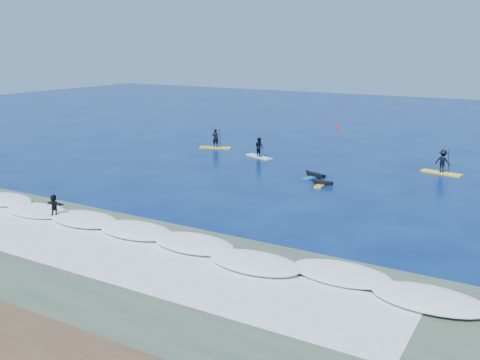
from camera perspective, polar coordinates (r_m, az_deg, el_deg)
The scene contains 11 objects.
ground at distance 38.95m, azimuth -2.54°, elevation -1.15°, with size 160.00×160.00×0.00m, color #04144A.
shallow_water at distance 28.83m, azimuth -17.92°, elevation -7.51°, with size 90.00×13.00×0.01m, color #354838.
breaking_wave at distance 31.42m, azimuth -12.51°, elevation -5.33°, with size 40.00×6.00×0.30m, color white.
whitewater at distance 29.45m, azimuth -16.48°, elevation -6.95°, with size 34.00×5.00×0.02m, color silver.
sup_paddler_left at distance 54.85m, azimuth -2.63°, elevation 4.16°, with size 3.35×1.81×2.29m.
sup_paddler_center at distance 50.29m, azimuth 2.06°, elevation 3.36°, with size 3.19×1.94×2.20m.
sup_paddler_right at distance 46.94m, azimuth 20.80°, elevation 1.72°, with size 3.38×1.45×2.30m.
prone_paddler_near at distance 40.88m, azimuth 8.74°, elevation -0.34°, with size 1.69×2.15×0.45m.
prone_paddler_far at distance 43.17m, azimuth 8.01°, elevation 0.49°, with size 1.84×2.43×0.49m.
wave_surfer at distance 34.25m, azimuth -19.20°, elevation -2.72°, with size 2.06×0.82×1.45m.
marker_buoy at distance 68.32m, azimuth 10.33°, elevation 5.62°, with size 0.30×0.30×0.71m.
Camera 1 is at (20.43, -31.49, 10.40)m, focal length 40.00 mm.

